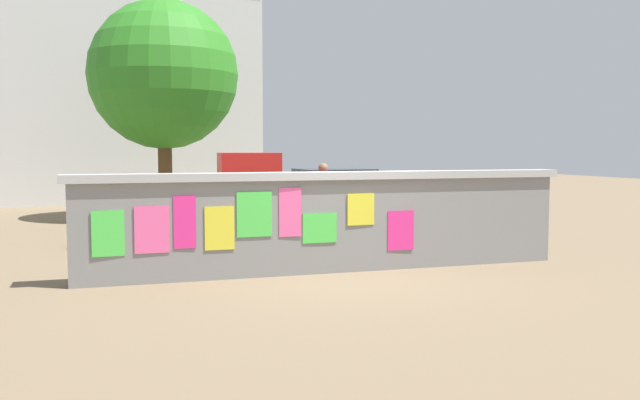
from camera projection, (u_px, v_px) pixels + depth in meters
The scene contains 9 objects.
ground at pixel (237, 220), 18.19m from camera, with size 60.00×60.00×0.00m, color #7A664C.
poster_wall at pixel (332, 220), 10.53m from camera, with size 7.99×0.42×1.57m.
auto_rickshaw_truck at pixel (200, 199), 13.85m from camera, with size 3.73×1.84×1.85m.
car_parked at pixel (329, 194), 17.99m from camera, with size 3.88×1.89×1.40m.
motorcycle at pixel (373, 225), 12.95m from camera, with size 1.90×0.56×0.87m.
bicycle_far at pixel (421, 221), 14.61m from camera, with size 1.70×0.44×0.95m.
person_walking at pixel (323, 192), 14.78m from camera, with size 0.48×0.48×1.62m.
tree_roadside at pixel (164, 75), 18.56m from camera, with size 4.10×4.10×6.02m.
building_background at pixel (101, 88), 24.97m from camera, with size 11.60×4.50×8.35m.
Camera 1 is at (-3.40, -9.92, 1.92)m, focal length 37.81 mm.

